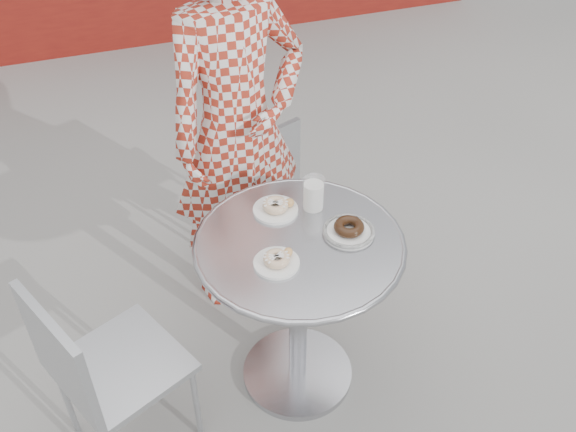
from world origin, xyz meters
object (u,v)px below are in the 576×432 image
object	(u,v)px
bistro_table	(299,279)
plate_near	(277,260)
chair_far	(248,211)
plate_checker	(349,230)
chair_left	(127,396)
seated_person	(237,128)
milk_cup	(313,195)
plate_far	(276,207)

from	to	relation	value
bistro_table	plate_near	world-z (taller)	plate_near
chair_far	plate_checker	xyz separation A→B (m)	(0.14, -0.89, 0.56)
chair_left	bistro_table	bearing A→B (deg)	-109.41
bistro_table	chair_left	xyz separation A→B (m)	(-0.72, -0.06, -0.33)
seated_person	chair_left	bearing A→B (deg)	-148.54
bistro_table	chair_left	world-z (taller)	chair_left
chair_left	seated_person	distance (m)	1.17
plate_checker	plate_near	bearing A→B (deg)	-167.48
plate_near	milk_cup	size ratio (longest dim) A/B	1.21
bistro_table	chair_far	size ratio (longest dim) A/B	0.98
chair_far	milk_cup	world-z (taller)	milk_cup
chair_far	plate_far	xyz separation A→B (m)	(-0.07, -0.68, 0.56)
milk_cup	plate_checker	bearing A→B (deg)	-69.54
chair_left	plate_checker	world-z (taller)	chair_left
bistro_table	chair_far	xyz separation A→B (m)	(0.04, 0.88, -0.35)
chair_far	seated_person	world-z (taller)	seated_person
chair_left	plate_near	xyz separation A→B (m)	(0.61, -0.02, 0.54)
chair_left	plate_checker	xyz separation A→B (m)	(0.91, 0.05, 0.54)
bistro_table	chair_far	bearing A→B (deg)	87.10
plate_checker	milk_cup	distance (m)	0.20
bistro_table	plate_far	bearing A→B (deg)	96.69
chair_far	plate_far	size ratio (longest dim) A/B	4.63
milk_cup	chair_left	bearing A→B (deg)	-164.41
plate_near	milk_cup	world-z (taller)	milk_cup
chair_left	plate_far	size ratio (longest dim) A/B	5.00
plate_far	plate_near	size ratio (longest dim) A/B	1.07
plate_checker	plate_far	bearing A→B (deg)	134.67
seated_person	plate_near	xyz separation A→B (m)	(-0.07, -0.74, -0.09)
chair_left	plate_checker	distance (m)	1.06
bistro_table	seated_person	world-z (taller)	seated_person
bistro_table	seated_person	size ratio (longest dim) A/B	0.44
bistro_table	milk_cup	bearing A→B (deg)	55.04
plate_far	plate_near	distance (m)	0.29
milk_cup	plate_far	bearing A→B (deg)	169.03
bistro_table	chair_far	distance (m)	0.95
plate_far	seated_person	bearing A→B (deg)	92.68
plate_far	plate_near	world-z (taller)	plate_far
chair_left	milk_cup	world-z (taller)	milk_cup
plate_far	milk_cup	size ratio (longest dim) A/B	1.29
seated_person	plate_near	size ratio (longest dim) A/B	11.06
bistro_table	milk_cup	world-z (taller)	milk_cup
plate_near	milk_cup	distance (m)	0.35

